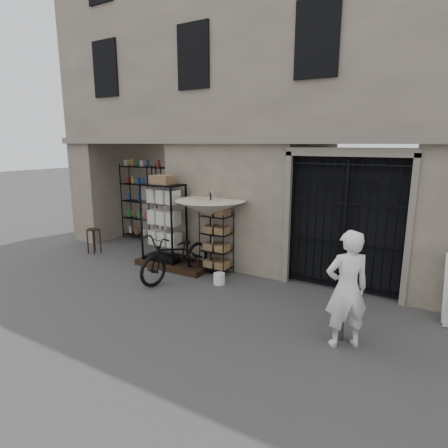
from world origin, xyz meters
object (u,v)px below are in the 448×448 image
Objects in this scene: bicycle at (177,278)px; wire_rack at (217,244)px; white_bucket at (219,279)px; wooden_stool at (94,240)px; display_cabinet at (164,226)px; steel_bollard at (340,318)px; shopkeeper at (343,345)px; market_umbrella at (211,204)px.

wire_rack is at bearing 59.69° from bicycle.
white_bucket is 0.36× the size of wooden_stool.
display_cabinet is 1.00× the size of bicycle.
steel_bollard reaches higher than shopkeeper.
wooden_stool reaches higher than white_bucket.
market_umbrella is at bearing -146.46° from wire_rack.
market_umbrella is at bearing 137.24° from white_bucket.
market_umbrella is 4.14m from steel_bollard.
steel_bollard is at bearing -24.14° from market_umbrella.
white_bucket is (0.56, -0.51, -1.63)m from market_umbrella.
white_bucket is 4.45m from wooden_stool.
market_umbrella is 3.30× the size of wooden_stool.
wooden_stool is at bearing -48.28° from shopkeeper.
wire_rack reaches higher than white_bucket.
wooden_stool is 7.55m from steel_bollard.
wire_rack is 0.97m from white_bucket.
market_umbrella is 1.12× the size of bicycle.
wire_rack is 2.08× the size of steel_bollard.
market_umbrella is at bearing 4.55° from wooden_stool.
display_cabinet reaches higher than white_bucket.
display_cabinet is 1.40× the size of wire_rack.
display_cabinet is 1.56m from wire_rack.
wooden_stool is 7.69m from shopkeeper.
shopkeeper is at bearing -38.56° from display_cabinet.
wire_rack is 5.84× the size of white_bucket.
shopkeeper is (4.17, -1.05, 0.00)m from bicycle.
display_cabinet is 2.91× the size of steel_bollard.
wooden_stool reaches higher than shopkeeper.
wooden_stool is at bearing 165.12° from display_cabinet.
display_cabinet is 2.94× the size of wooden_stool.
bicycle reaches higher than steel_bollard.
shopkeeper is (5.07, -1.68, -1.05)m from display_cabinet.
wire_rack is at bearing -14.26° from display_cabinet.
market_umbrella is 9.18× the size of white_bucket.
wire_rack is 1.01m from market_umbrella.
bicycle reaches higher than wooden_stool.
white_bucket is 0.14× the size of shopkeeper.
bicycle is 2.91× the size of steel_bollard.
steel_bollard is (4.97, -1.52, -0.68)m from display_cabinet.
bicycle is (-0.51, -0.71, -1.75)m from market_umbrella.
bicycle is at bearing 167.67° from steel_bollard.
wire_rack is 0.64× the size of market_umbrella.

